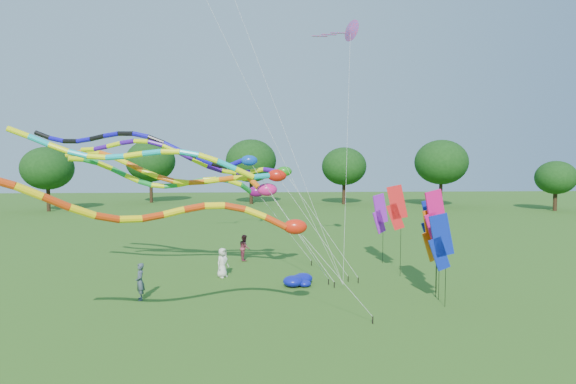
{
  "coord_description": "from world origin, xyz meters",
  "views": [
    {
      "loc": [
        -1.6,
        -18.8,
        6.26
      ],
      "look_at": [
        -0.16,
        4.32,
        4.8
      ],
      "focal_mm": 30.0,
      "sensor_mm": 36.0,
      "label": 1
    }
  ],
  "objects": [
    {
      "name": "tube_kite_orange",
      "position": [
        -5.2,
        7.06,
        5.53
      ],
      "size": [
        14.45,
        4.85,
        7.52
      ],
      "rotation": [
        0.0,
        0.0,
        -0.33
      ],
      "color": "black",
      "rests_on": "ground"
    },
    {
      "name": "delta_kite_high_c",
      "position": [
        3.75,
        9.2,
        13.84
      ],
      "size": [
        3.06,
        6.06,
        14.78
      ],
      "rotation": [
        0.0,
        0.0,
        0.47
      ],
      "color": "black",
      "rests_on": "ground"
    },
    {
      "name": "tube_kite_green",
      "position": [
        -5.05,
        8.05,
        5.11
      ],
      "size": [
        12.69,
        3.32,
        7.07
      ],
      "rotation": [
        0.0,
        0.0,
        0.25
      ],
      "color": "black",
      "rests_on": "ground"
    },
    {
      "name": "tree_ring",
      "position": [
        0.66,
        2.09,
        5.25
      ],
      "size": [
        120.28,
        118.95,
        9.13
      ],
      "color": "#382314",
      "rests_on": "ground"
    },
    {
      "name": "person_a",
      "position": [
        -3.54,
        7.11,
        0.8
      ],
      "size": [
        0.88,
        0.93,
        1.6
      ],
      "primitive_type": "imported",
      "rotation": [
        0.0,
        0.0,
        0.9
      ],
      "color": "silver",
      "rests_on": "ground"
    },
    {
      "name": "banner_pole_violet",
      "position": [
        5.86,
        10.09,
        3.08
      ],
      "size": [
        1.09,
        0.54,
        4.34
      ],
      "rotation": [
        0.0,
        0.0,
        0.42
      ],
      "color": "black",
      "rests_on": "ground"
    },
    {
      "name": "banner_pole_blue_b",
      "position": [
        6.61,
        3.24,
        3.3
      ],
      "size": [
        1.16,
        0.11,
        4.56
      ],
      "rotation": [
        0.0,
        0.0,
        0.02
      ],
      "color": "black",
      "rests_on": "ground"
    },
    {
      "name": "person_b",
      "position": [
        -6.95,
        3.01,
        0.84
      ],
      "size": [
        0.61,
        0.72,
        1.68
      ],
      "primitive_type": "imported",
      "rotation": [
        0.0,
        0.0,
        -1.17
      ],
      "color": "#394551",
      "rests_on": "ground"
    },
    {
      "name": "ground",
      "position": [
        0.0,
        0.0,
        0.0
      ],
      "size": [
        160.0,
        160.0,
        0.0
      ],
      "primitive_type": "plane",
      "color": "#265917",
      "rests_on": "ground"
    },
    {
      "name": "blue_nylon_heap",
      "position": [
        0.11,
        5.14,
        0.25
      ],
      "size": [
        1.83,
        1.62,
        0.54
      ],
      "color": "#0C149C",
      "rests_on": "ground"
    },
    {
      "name": "tube_kite_cyan",
      "position": [
        -5.33,
        4.82,
        6.29
      ],
      "size": [
        16.04,
        1.47,
        8.42
      ],
      "rotation": [
        0.0,
        0.0,
        0.1
      ],
      "color": "black",
      "rests_on": "ground"
    },
    {
      "name": "tube_kite_purple",
      "position": [
        -4.04,
        5.41,
        6.3
      ],
      "size": [
        13.73,
        1.07,
        7.93
      ],
      "rotation": [
        0.0,
        0.0,
        -0.02
      ],
      "color": "black",
      "rests_on": "ground"
    },
    {
      "name": "banner_pole_red",
      "position": [
        5.91,
        6.77,
        3.77
      ],
      "size": [
        1.15,
        0.32,
        5.04
      ],
      "rotation": [
        0.0,
        0.0,
        -0.21
      ],
      "color": "black",
      "rests_on": "ground"
    },
    {
      "name": "tube_kite_red",
      "position": [
        -3.93,
        -2.5,
        4.53
      ],
      "size": [
        12.67,
        3.91,
        6.51
      ],
      "rotation": [
        0.0,
        0.0,
        0.25
      ],
      "color": "black",
      "rests_on": "ground"
    },
    {
      "name": "banner_pole_magenta_b",
      "position": [
        6.31,
        2.12,
        3.79
      ],
      "size": [
        1.15,
        0.32,
        5.05
      ],
      "rotation": [
        0.0,
        0.0,
        0.21
      ],
      "color": "black",
      "rests_on": "ground"
    },
    {
      "name": "tube_kite_blue",
      "position": [
        -6.11,
        5.49,
        6.87
      ],
      "size": [
        14.62,
        1.62,
        8.34
      ],
      "rotation": [
        0.0,
        0.0,
        -0.05
      ],
      "color": "black",
      "rests_on": "ground"
    },
    {
      "name": "banner_pole_blue_a",
      "position": [
        6.19,
        1.11,
        2.84
      ],
      "size": [
        1.16,
        0.15,
        4.09
      ],
      "rotation": [
        0.0,
        0.0,
        0.06
      ],
      "color": "black",
      "rests_on": "ground"
    },
    {
      "name": "person_c",
      "position": [
        -2.48,
        11.49,
        0.82
      ],
      "size": [
        0.75,
        0.89,
        1.64
      ],
      "primitive_type": "imported",
      "rotation": [
        0.0,
        0.0,
        1.74
      ],
      "color": "#8E3343",
      "rests_on": "ground"
    },
    {
      "name": "banner_pole_orange",
      "position": [
        6.35,
        2.55,
        2.93
      ],
      "size": [
        1.13,
        0.43,
        4.19
      ],
      "rotation": [
        0.0,
        0.0,
        0.31
      ],
      "color": "black",
      "rests_on": "ground"
    }
  ]
}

